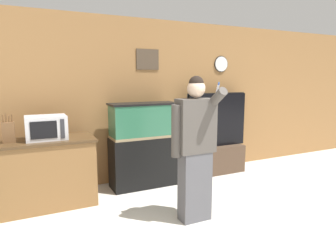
{
  "coord_description": "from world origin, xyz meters",
  "views": [
    {
      "loc": [
        -1.84,
        -1.39,
        1.67
      ],
      "look_at": [
        -0.16,
        2.09,
        1.05
      ],
      "focal_mm": 32.0,
      "sensor_mm": 36.0,
      "label": 1
    }
  ],
  "objects_px": {
    "knife_block": "(8,132)",
    "person_standing": "(195,147)",
    "counter_island": "(46,173)",
    "aquarium_on_stand": "(144,145)",
    "microwave": "(46,128)",
    "tv_on_stand": "(216,150)"
  },
  "relations": [
    {
      "from": "knife_block",
      "to": "person_standing",
      "type": "height_order",
      "value": "person_standing"
    },
    {
      "from": "counter_island",
      "to": "aquarium_on_stand",
      "type": "height_order",
      "value": "aquarium_on_stand"
    },
    {
      "from": "microwave",
      "to": "person_standing",
      "type": "xyz_separation_m",
      "value": [
        1.5,
        -1.16,
        -0.16
      ]
    },
    {
      "from": "aquarium_on_stand",
      "to": "person_standing",
      "type": "bearing_deg",
      "value": -85.18
    },
    {
      "from": "knife_block",
      "to": "person_standing",
      "type": "distance_m",
      "value": 2.25
    },
    {
      "from": "person_standing",
      "to": "counter_island",
      "type": "bearing_deg",
      "value": 142.66
    },
    {
      "from": "counter_island",
      "to": "knife_block",
      "type": "height_order",
      "value": "knife_block"
    },
    {
      "from": "aquarium_on_stand",
      "to": "person_standing",
      "type": "height_order",
      "value": "person_standing"
    },
    {
      "from": "counter_island",
      "to": "person_standing",
      "type": "relative_size",
      "value": 0.73
    },
    {
      "from": "counter_island",
      "to": "tv_on_stand",
      "type": "xyz_separation_m",
      "value": [
        2.82,
        0.22,
        -0.04
      ]
    },
    {
      "from": "microwave",
      "to": "person_standing",
      "type": "distance_m",
      "value": 1.91
    },
    {
      "from": "tv_on_stand",
      "to": "person_standing",
      "type": "xyz_separation_m",
      "value": [
        -1.29,
        -1.4,
        0.47
      ]
    },
    {
      "from": "tv_on_stand",
      "to": "microwave",
      "type": "bearing_deg",
      "value": -175.21
    },
    {
      "from": "knife_block",
      "to": "counter_island",
      "type": "bearing_deg",
      "value": 3.09
    },
    {
      "from": "counter_island",
      "to": "aquarium_on_stand",
      "type": "bearing_deg",
      "value": 6.18
    },
    {
      "from": "counter_island",
      "to": "aquarium_on_stand",
      "type": "xyz_separation_m",
      "value": [
        1.43,
        0.15,
        0.2
      ]
    },
    {
      "from": "microwave",
      "to": "counter_island",
      "type": "bearing_deg",
      "value": 162.38
    },
    {
      "from": "tv_on_stand",
      "to": "person_standing",
      "type": "relative_size",
      "value": 0.84
    },
    {
      "from": "counter_island",
      "to": "microwave",
      "type": "relative_size",
      "value": 2.53
    },
    {
      "from": "microwave",
      "to": "tv_on_stand",
      "type": "distance_m",
      "value": 2.87
    },
    {
      "from": "knife_block",
      "to": "tv_on_stand",
      "type": "bearing_deg",
      "value": 4.33
    },
    {
      "from": "aquarium_on_stand",
      "to": "tv_on_stand",
      "type": "distance_m",
      "value": 1.42
    }
  ]
}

